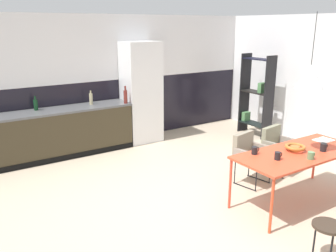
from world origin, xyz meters
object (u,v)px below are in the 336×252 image
at_px(side_stool, 328,228).
at_px(fruit_bowl, 295,147).
at_px(dining_table, 299,155).
at_px(mug_tall_blue, 255,150).
at_px(pendant_lamp_over_table_near, 310,77).
at_px(armchair_far_side, 277,144).
at_px(mug_wide_latte, 324,147).
at_px(mug_white_ceramic, 311,156).
at_px(armchair_by_stool, 250,151).
at_px(bottle_wine_green, 126,96).
at_px(bottle_oil_tall, 91,99).
at_px(mug_dark_espresso, 278,156).
at_px(open_book, 324,140).
at_px(open_shelf_unit, 256,96).
at_px(refrigerator_column, 141,92).
at_px(bottle_vinegar_dark, 36,104).

bearing_deg(side_stool, fruit_bowl, 53.92).
bearing_deg(dining_table, fruit_bowl, 109.15).
bearing_deg(mug_tall_blue, side_stool, -100.08).
bearing_deg(pendant_lamp_over_table_near, armchair_far_side, 56.05).
bearing_deg(side_stool, mug_wide_latte, 38.09).
bearing_deg(dining_table, mug_tall_blue, 155.48).
height_order(armchair_far_side, mug_white_ceramic, mug_white_ceramic).
bearing_deg(armchair_by_stool, bottle_wine_green, -83.63).
xyz_separation_m(dining_table, armchair_far_side, (0.63, 0.90, -0.22)).
bearing_deg(bottle_wine_green, side_stool, -88.05).
bearing_deg(bottle_oil_tall, fruit_bowl, -66.64).
distance_m(mug_tall_blue, pendant_lamp_over_table_near, 1.17).
bearing_deg(mug_dark_espresso, open_book, 7.38).
relative_size(dining_table, bottle_oil_tall, 6.91).
height_order(armchair_far_side, bottle_wine_green, bottle_wine_green).
xyz_separation_m(open_book, open_shelf_unit, (1.13, 2.46, 0.14)).
height_order(fruit_bowl, open_shelf_unit, open_shelf_unit).
distance_m(bottle_wine_green, bottle_oil_tall, 0.67).
relative_size(dining_table, pendant_lamp_over_table_near, 2.00).
bearing_deg(mug_wide_latte, open_book, 33.63).
distance_m(refrigerator_column, mug_tall_blue, 3.33).
bearing_deg(pendant_lamp_over_table_near, side_stool, -129.28).
bearing_deg(armchair_far_side, armchair_by_stool, -2.78).
height_order(mug_dark_espresso, bottle_wine_green, bottle_wine_green).
bearing_deg(mug_white_ceramic, bottle_vinegar_dark, 121.91).
bearing_deg(armchair_far_side, mug_tall_blue, 18.37).
xyz_separation_m(mug_wide_latte, bottle_wine_green, (-1.25, 3.52, 0.25)).
relative_size(dining_table, side_stool, 4.41).
height_order(fruit_bowl, mug_tall_blue, mug_tall_blue).
distance_m(armchair_by_stool, bottle_oil_tall, 3.22).
height_order(dining_table, bottle_vinegar_dark, bottle_vinegar_dark).
relative_size(bottle_oil_tall, side_stool, 0.64).
height_order(mug_wide_latte, side_stool, mug_wide_latte).
bearing_deg(mug_dark_espresso, mug_tall_blue, 108.63).
xyz_separation_m(armchair_far_side, mug_dark_espresso, (-1.11, -0.94, 0.32)).
distance_m(refrigerator_column, mug_dark_espresso, 3.63).
xyz_separation_m(bottle_vinegar_dark, open_shelf_unit, (4.42, -1.13, -0.12)).
bearing_deg(bottle_wine_green, bottle_oil_tall, 155.90).
xyz_separation_m(refrigerator_column, open_book, (1.20, -3.46, -0.29)).
bearing_deg(mug_dark_espresso, bottle_oil_tall, 106.50).
distance_m(dining_table, bottle_vinegar_dark, 4.53).
height_order(mug_dark_espresso, pendant_lamp_over_table_near, pendant_lamp_over_table_near).
distance_m(refrigerator_column, mug_white_ceramic, 3.86).
relative_size(dining_table, mug_tall_blue, 15.00).
bearing_deg(side_stool, bottle_vinegar_dark, 110.56).
bearing_deg(armchair_far_side, dining_table, 45.57).
distance_m(armchair_by_stool, armchair_far_side, 0.73).
bearing_deg(bottle_vinegar_dark, armchair_by_stool, -49.32).
bearing_deg(fruit_bowl, bottle_oil_tall, 113.36).
xyz_separation_m(side_stool, open_shelf_unit, (2.65, 3.60, 0.51)).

